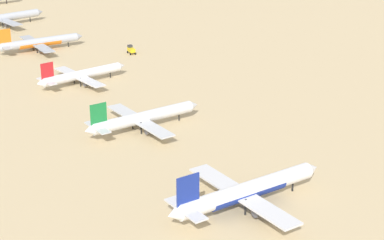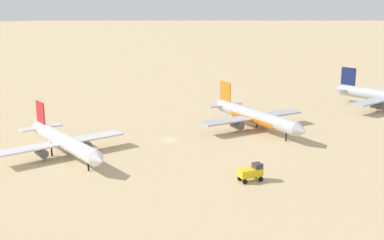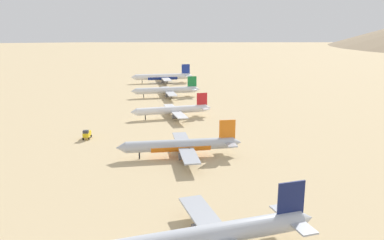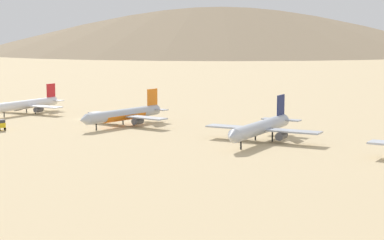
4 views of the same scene
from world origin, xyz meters
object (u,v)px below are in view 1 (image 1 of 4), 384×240
parked_jet_2 (81,75)px  parked_jet_3 (39,42)px  parked_jet_1 (142,118)px  service_truck (131,49)px  parked_jet_0 (246,191)px  parked_jet_4 (4,18)px

parked_jet_2 → parked_jet_3: size_ratio=0.93×
parked_jet_1 → service_truck: parked_jet_1 is taller
parked_jet_0 → parked_jet_1: 62.00m
parked_jet_0 → parked_jet_1: (6.49, 61.66, -0.44)m
parked_jet_2 → parked_jet_1: bearing=-96.0°
parked_jet_1 → parked_jet_3: parked_jet_1 is taller
parked_jet_0 → service_truck: 155.22m
parked_jet_3 → parked_jet_4: parked_jet_4 is taller
parked_jet_1 → service_truck: (45.96, 84.40, -2.23)m
parked_jet_1 → parked_jet_3: bearing=83.6°
parked_jet_3 → parked_jet_1: bearing=-96.4°
parked_jet_0 → parked_jet_4: bearing=84.0°
parked_jet_3 → parked_jet_0: bearing=-96.3°
parked_jet_0 → parked_jet_4: size_ratio=1.05×
parked_jet_2 → parked_jet_0: bearing=-96.0°
parked_jet_2 → parked_jet_3: (6.93, 57.68, 0.24)m
parked_jet_0 → service_truck: bearing=70.2°
parked_jet_4 → parked_jet_1: bearing=-96.0°
parked_jet_4 → parked_jet_3: bearing=-95.0°
parked_jet_1 → parked_jet_2: (5.96, 56.53, -0.33)m
parked_jet_1 → parked_jet_2: bearing=84.0°
parked_jet_0 → parked_jet_3: 176.93m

